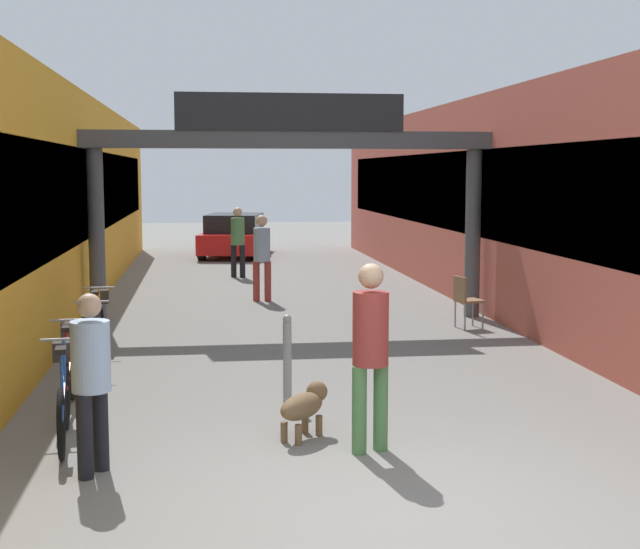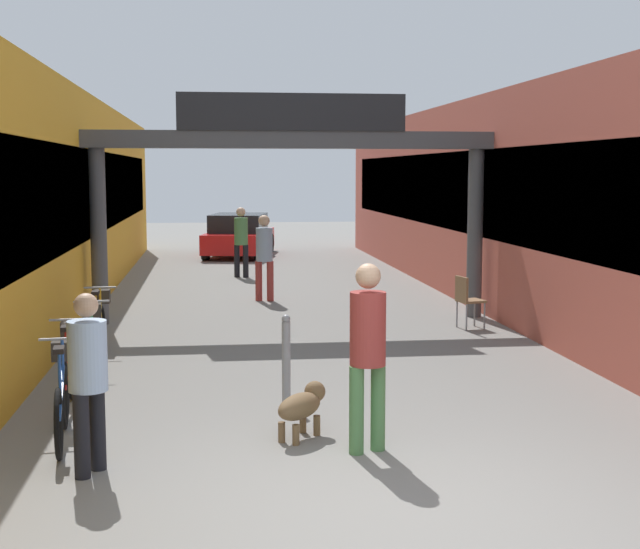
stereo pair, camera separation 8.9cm
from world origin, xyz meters
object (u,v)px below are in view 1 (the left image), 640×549
object	(u,v)px
pedestrian_elderly_walking	(238,237)
pedestrian_carrying_crate	(262,252)
dog_on_leash	(305,405)
bollard_post_metal	(287,358)
bicycle_blue_nearest	(64,397)
bicycle_red_second	(70,371)
parked_car_red	(235,236)
bicycle_green_third	(92,346)
pedestrian_with_dog	(370,344)
bicycle_orange_farthest	(97,327)
pedestrian_companion	(91,372)
cafe_chair_wood_nearer	(465,297)

from	to	relation	value
pedestrian_elderly_walking	pedestrian_carrying_crate	bearing A→B (deg)	-85.47
dog_on_leash	bollard_post_metal	bearing A→B (deg)	92.16
bicycle_blue_nearest	bicycle_red_second	world-z (taller)	same
bicycle_blue_nearest	parked_car_red	xyz separation A→B (m)	(2.36, 19.21, 0.21)
pedestrian_elderly_walking	bicycle_green_third	xyz separation A→B (m)	(-2.28, -10.83, -0.58)
pedestrian_elderly_walking	bicycle_red_second	world-z (taller)	pedestrian_elderly_walking
bicycle_red_second	dog_on_leash	bearing A→B (deg)	-29.59
pedestrian_with_dog	bicycle_orange_farthest	size ratio (longest dim) A/B	1.07
pedestrian_with_dog	parked_car_red	xyz separation A→B (m)	(-0.57, 19.95, -0.40)
bicycle_red_second	pedestrian_elderly_walking	bearing A→B (deg)	79.18
bicycle_blue_nearest	bicycle_orange_farthest	distance (m)	4.08
pedestrian_elderly_walking	dog_on_leash	bearing A→B (deg)	-89.41
pedestrian_with_dog	bicycle_orange_farthest	bearing A→B (deg)	122.51
pedestrian_with_dog	pedestrian_companion	bearing A→B (deg)	-173.01
pedestrian_companion	bicycle_red_second	distance (m)	2.37
bicycle_red_second	pedestrian_companion	bearing A→B (deg)	-76.99
pedestrian_with_dog	bollard_post_metal	size ratio (longest dim) A/B	1.75
pedestrian_elderly_walking	bollard_post_metal	size ratio (longest dim) A/B	1.71
bicycle_blue_nearest	bicycle_green_third	size ratio (longest dim) A/B	1.00
pedestrian_companion	dog_on_leash	size ratio (longest dim) A/B	2.27
pedestrian_companion	bicycle_green_third	size ratio (longest dim) A/B	0.95
pedestrian_carrying_crate	cafe_chair_wood_nearer	size ratio (longest dim) A/B	1.99
pedestrian_carrying_crate	dog_on_leash	distance (m)	9.53
bicycle_red_second	bicycle_orange_farthest	distance (m)	2.87
pedestrian_with_dog	bicycle_red_second	distance (m)	3.67
pedestrian_with_dog	pedestrian_carrying_crate	xyz separation A→B (m)	(-0.37, 10.04, -0.02)
bicycle_orange_farthest	pedestrian_elderly_walking	bearing A→B (deg)	75.83
parked_car_red	bicycle_blue_nearest	bearing A→B (deg)	-97.00
pedestrian_with_dog	pedestrian_companion	size ratio (longest dim) A/B	1.12
bollard_post_metal	cafe_chair_wood_nearer	distance (m)	5.68
pedestrian_carrying_crate	bicycle_red_second	xyz separation A→B (m)	(-2.68, -8.09, -0.58)
pedestrian_with_dog	cafe_chair_wood_nearer	world-z (taller)	pedestrian_with_dog
pedestrian_with_dog	cafe_chair_wood_nearer	size ratio (longest dim) A/B	2.03
pedestrian_companion	bicycle_red_second	bearing A→B (deg)	103.01
cafe_chair_wood_nearer	pedestrian_with_dog	bearing A→B (deg)	-113.92
pedestrian_companion	bicycle_green_third	xyz separation A→B (m)	(-0.46, 3.71, -0.48)
pedestrian_with_dog	cafe_chair_wood_nearer	distance (m)	7.01
dog_on_leash	bicycle_orange_farthest	bearing A→B (deg)	120.40
pedestrian_companion	bicycle_blue_nearest	bearing A→B (deg)	111.03
bicycle_green_third	bicycle_orange_farthest	distance (m)	1.43
pedestrian_carrying_crate	bicycle_green_third	distance (m)	7.16
bollard_post_metal	parked_car_red	bearing A→B (deg)	89.88
pedestrian_companion	cafe_chair_wood_nearer	world-z (taller)	pedestrian_companion
pedestrian_companion	bicycle_orange_farthest	xyz separation A→B (m)	(-0.55, 5.13, -0.48)
pedestrian_carrying_crate	bicycle_red_second	world-z (taller)	pedestrian_carrying_crate
bicycle_red_second	bicycle_green_third	world-z (taller)	same
pedestrian_elderly_walking	bicycle_red_second	xyz separation A→B (m)	(-2.35, -12.27, -0.58)
pedestrian_companion	bicycle_green_third	distance (m)	3.77
bicycle_red_second	parked_car_red	size ratio (longest dim) A/B	0.40
pedestrian_carrying_crate	bollard_post_metal	size ratio (longest dim) A/B	1.72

